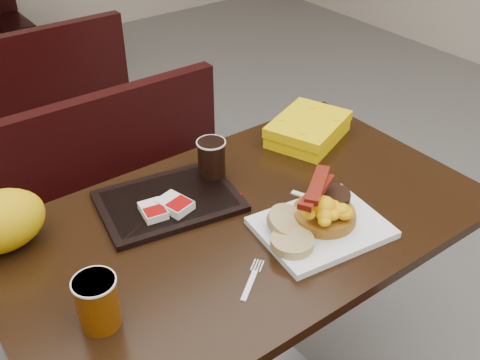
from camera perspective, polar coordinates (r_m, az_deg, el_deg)
table_near at (r=1.65m, az=0.33°, el=-14.15°), size 1.20×0.70×0.75m
bench_near_n at (r=2.11m, az=-11.12°, el=-2.62°), size 1.00×0.46×0.72m
bench_far_s at (r=3.11m, az=-21.35°, el=8.31°), size 1.00×0.46×0.72m
platter at (r=1.36m, az=8.19°, el=-4.77°), size 0.32×0.26×0.02m
pancake_stack at (r=1.36m, az=8.46°, el=-3.40°), size 0.16×0.16×0.03m
sausage_patty at (r=1.39m, az=9.22°, el=-1.53°), size 0.10×0.10×0.01m
scrambled_eggs at (r=1.31m, az=8.42°, el=-2.86°), size 0.10×0.09×0.05m
bacon_strips at (r=1.31m, az=7.74°, el=-1.01°), size 0.20×0.16×0.01m
muffin_bottom at (r=1.28m, az=5.29°, el=-6.26°), size 0.11×0.11×0.02m
muffin_top at (r=1.32m, az=4.71°, el=-4.20°), size 0.12×0.12×0.05m
coffee_cup_near at (r=1.14m, az=-14.16°, el=-11.88°), size 0.11×0.11×0.11m
fork at (r=1.22m, az=0.95°, el=-10.58°), size 0.12×0.09×0.00m
knife at (r=1.45m, az=8.40°, el=-2.22°), size 0.08×0.17×0.00m
condiment_ketchup at (r=1.45m, az=-0.59°, el=-1.68°), size 0.04×0.03×0.01m
tray at (r=1.44m, az=-7.19°, el=-2.13°), size 0.38×0.30×0.02m
hashbrown_sleeve_left at (r=1.39m, az=-8.75°, el=-3.07°), size 0.07×0.08×0.02m
hashbrown_sleeve_right at (r=1.40m, az=-6.61°, el=-2.46°), size 0.08×0.10×0.02m
coffee_cup_far at (r=1.50m, az=-2.89°, el=2.23°), size 0.09×0.09×0.10m
clamshell at (r=1.71m, az=6.88°, el=5.12°), size 0.29×0.26×0.06m
paper_bag at (r=1.38m, az=-23.03°, el=-3.86°), size 0.20×0.15×0.14m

